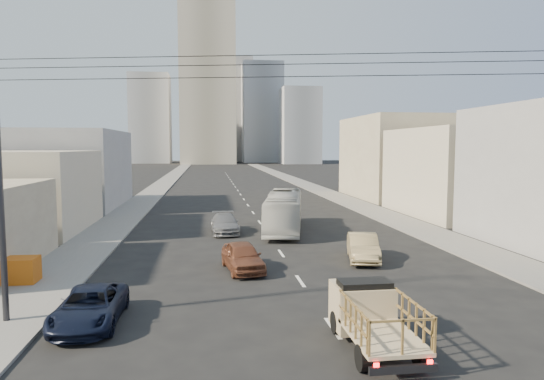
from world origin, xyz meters
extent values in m
plane|color=black|center=(0.00, 0.00, 0.00)|extent=(420.00, 420.00, 0.00)
cube|color=slate|center=(-11.75, 70.00, 0.06)|extent=(3.50, 180.00, 0.12)
cube|color=slate|center=(11.75, 70.00, 0.06)|extent=(3.50, 180.00, 0.12)
cube|color=silver|center=(0.00, 2.00, 0.01)|extent=(0.15, 2.00, 0.01)
cube|color=silver|center=(0.00, 8.00, 0.01)|extent=(0.15, 2.00, 0.01)
cube|color=silver|center=(0.00, 14.00, 0.01)|extent=(0.15, 2.00, 0.01)
cube|color=silver|center=(0.00, 20.00, 0.01)|extent=(0.15, 2.00, 0.01)
cube|color=silver|center=(0.00, 26.00, 0.01)|extent=(0.15, 2.00, 0.01)
cube|color=silver|center=(0.00, 32.00, 0.01)|extent=(0.15, 2.00, 0.01)
cube|color=silver|center=(0.00, 38.00, 0.01)|extent=(0.15, 2.00, 0.01)
cube|color=silver|center=(0.00, 44.00, 0.01)|extent=(0.15, 2.00, 0.01)
cube|color=silver|center=(0.00, 50.00, 0.01)|extent=(0.15, 2.00, 0.01)
cube|color=silver|center=(0.00, 56.00, 0.01)|extent=(0.15, 2.00, 0.01)
cube|color=silver|center=(0.00, 62.00, 0.01)|extent=(0.15, 2.00, 0.01)
cube|color=silver|center=(0.00, 68.00, 0.01)|extent=(0.15, 2.00, 0.01)
cube|color=silver|center=(0.00, 74.00, 0.01)|extent=(0.15, 2.00, 0.01)
cube|color=silver|center=(0.00, 80.00, 0.01)|extent=(0.15, 2.00, 0.01)
cube|color=silver|center=(0.00, 86.00, 0.01)|extent=(0.15, 2.00, 0.01)
cube|color=silver|center=(0.00, 92.00, 0.01)|extent=(0.15, 2.00, 0.01)
cube|color=silver|center=(0.00, 98.00, 0.01)|extent=(0.15, 2.00, 0.01)
cube|color=silver|center=(0.00, 104.00, 0.01)|extent=(0.15, 2.00, 0.01)
cube|color=tan|center=(0.84, -0.57, 0.70)|extent=(1.90, 3.00, 0.12)
cube|color=tan|center=(0.84, 1.43, 0.95)|extent=(1.90, 1.60, 1.50)
cube|color=black|center=(0.84, 1.18, 1.55)|extent=(1.70, 0.90, 0.70)
cube|color=#2D2D33|center=(0.84, -2.12, 0.40)|extent=(1.90, 0.12, 0.22)
cube|color=#FF0C0C|center=(0.09, -2.12, 0.55)|extent=(0.15, 0.05, 0.12)
cube|color=#FF0C0C|center=(1.59, -2.12, 0.55)|extent=(0.15, 0.05, 0.12)
cylinder|color=black|center=(-0.01, 1.53, 0.38)|extent=(0.25, 0.76, 0.76)
cylinder|color=black|center=(1.69, 1.53, 0.38)|extent=(0.25, 0.76, 0.76)
cylinder|color=black|center=(-0.01, -1.27, 0.38)|extent=(0.25, 0.76, 0.76)
cylinder|color=black|center=(1.69, -1.27, 0.38)|extent=(0.25, 0.76, 0.76)
imported|color=black|center=(-8.50, 3.52, 0.64)|extent=(2.15, 4.62, 1.28)
imported|color=#BABAB6|center=(1.39, 21.77, 1.47)|extent=(4.52, 10.85, 2.94)
imported|color=brown|center=(-2.56, 10.35, 0.72)|extent=(2.30, 4.45, 1.45)
imported|color=#988359|center=(4.26, 11.70, 0.73)|extent=(2.49, 4.67, 1.46)
imported|color=slate|center=(-3.08, 21.39, 0.69)|extent=(2.08, 4.83, 1.38)
cylinder|color=black|center=(0.00, 1.50, 9.30)|extent=(23.01, 5.02, 0.02)
cylinder|color=black|center=(0.00, 1.50, 9.00)|extent=(23.01, 5.02, 0.02)
cylinder|color=black|center=(0.00, 1.50, 8.60)|extent=(23.01, 5.02, 0.02)
cube|color=#B85611|center=(-13.00, 9.11, 0.31)|extent=(1.80, 1.20, 0.38)
cube|color=#B85611|center=(-13.00, 9.11, 0.69)|extent=(1.80, 1.20, 0.38)
cube|color=#B85611|center=(-13.00, 9.11, 1.07)|extent=(1.80, 1.20, 0.38)
cube|color=#C1B49C|center=(19.50, 28.00, 4.00)|extent=(11.00, 14.00, 8.00)
cube|color=tan|center=(20.00, 44.00, 5.00)|extent=(12.00, 16.00, 10.00)
cube|color=#C1B49C|center=(-19.00, 24.00, 3.00)|extent=(11.00, 12.00, 6.00)
cube|color=gray|center=(-19.50, 39.00, 4.00)|extent=(12.00, 16.00, 8.00)
cube|color=tan|center=(-4.00, 170.00, 30.00)|extent=(20.00, 20.00, 60.00)
cube|color=gray|center=(18.00, 185.00, 20.00)|extent=(16.00, 16.00, 40.00)
cube|color=gray|center=(-26.00, 180.00, 17.00)|extent=(15.00, 15.00, 34.00)
cube|color=gray|center=(6.00, 200.00, 22.00)|extent=(18.00, 18.00, 44.00)
cube|color=gray|center=(30.00, 165.00, 14.00)|extent=(14.00, 14.00, 28.00)
camera|label=1|loc=(-4.27, -13.99, 6.32)|focal=32.00mm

